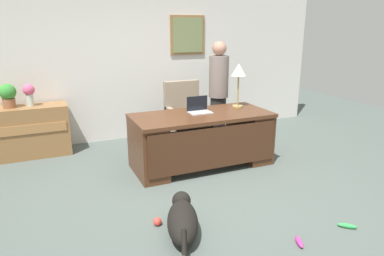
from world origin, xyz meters
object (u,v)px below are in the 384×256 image
Objects in this scene: desk_lamp at (239,73)px; dog_toy_bone at (347,226)px; desk at (202,138)px; person_standing at (218,93)px; laptop at (199,108)px; vase_with_flowers at (29,93)px; potted_plant at (8,95)px; dog_toy_plush at (299,242)px; armchair at (185,118)px; credenza at (15,133)px; dog_lying at (182,220)px; dog_toy_ball at (157,221)px.

desk_lamp is 3.51× the size of dog_toy_bone.
desk is 1.14× the size of person_standing.
laptop is 0.83m from desk_lamp.
laptop is 2.59m from vase_with_flowers.
potted_plant reaches higher than vase_with_flowers.
potted_plant reaches higher than laptop.
potted_plant is (-2.50, 1.33, 0.16)m from laptop.
dog_toy_plush is (-0.63, -0.02, 0.00)m from dog_toy_bone.
dog_toy_plush is (-0.10, -3.03, -0.46)m from armchair.
armchair is 2.44m from vase_with_flowers.
laptop is (2.49, -1.33, 0.43)m from credenza.
vase_with_flowers is (-2.21, 1.46, 0.57)m from desk.
credenza is 3.25m from person_standing.
desk_lamp is 3.17m from vase_with_flowers.
dog_lying is 9.76× the size of dog_toy_ball.
desk_lamp is at bearing 73.83° from dog_toy_plush.
dog_toy_bone is at bearing -90.17° from person_standing.
laptop is at bearing 89.82° from desk.
dog_toy_ball is 1.93m from dog_toy_bone.
potted_plant is 4.14× the size of dog_toy_ball.
dog_lying is 1.12m from dog_toy_plush.
person_standing is 0.69m from desk_lamp.
dog_toy_bone is (3.13, -3.55, -0.37)m from credenza.
desk is at bearing -30.40° from credenza.
desk_lamp is at bearing 88.98° from dog_toy_bone.
potted_plant reaches higher than armchair.
desk is 2.95m from potted_plant.
potted_plant is (-0.29, 0.00, -0.01)m from vase_with_flowers.
desk_lamp is 2.73m from dog_toy_plush.
dog_toy_plush is at bearing -37.08° from dog_toy_ball.
armchair is at bearing 165.21° from person_standing.
person_standing is 2.87m from dog_lying.
vase_with_flowers reaches higher than desk.
armchair is at bearing 83.07° from desk.
person_standing reaches higher than desk.
dog_toy_ball is (-0.18, 0.24, -0.11)m from dog_lying.
dog_lying is 1.29× the size of desk_lamp.
dog_toy_plush is (-0.67, -2.32, -1.27)m from desk_lamp.
desk reaches higher than dog_toy_plush.
credenza reaches higher than dog_toy_plush.
credenza is (-2.49, 1.46, -0.03)m from desk.
armchair is 0.86m from laptop.
dog_toy_ball reaches higher than dog_toy_bone.
person_standing is 3.08m from dog_toy_plush.
desk is 2.32× the size of dog_lying.
armchair is 2.72m from potted_plant.
vase_with_flowers reaches higher than laptop.
dog_toy_bone is at bearing -25.19° from dog_toy_ball.
armchair is at bearing 128.87° from desk_lamp.
dog_toy_bone is (-0.01, -2.86, -0.88)m from person_standing.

